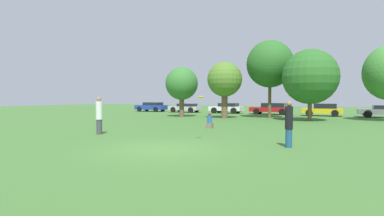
{
  "coord_description": "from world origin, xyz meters",
  "views": [
    {
      "loc": [
        6.05,
        -9.42,
        1.87
      ],
      "look_at": [
        -0.59,
        3.58,
        1.38
      ],
      "focal_mm": 28.63,
      "sensor_mm": 36.0,
      "label": 1
    }
  ],
  "objects_px": {
    "parked_car_blue": "(151,107)",
    "parked_car_yellow": "(323,109)",
    "bystander_sitting": "(210,122)",
    "person_thrower": "(99,115)",
    "parked_car_red": "(271,108)",
    "frisbee": "(201,97)",
    "tree_3": "(310,77)",
    "tree_0": "(182,84)",
    "tree_2": "(270,64)",
    "parked_car_white": "(227,108)",
    "tree_1": "(225,80)",
    "person_catcher": "(289,124)",
    "parked_car_silver": "(185,107)"
  },
  "relations": [
    {
      "from": "bystander_sitting",
      "to": "tree_3",
      "type": "relative_size",
      "value": 0.17
    },
    {
      "from": "bystander_sitting",
      "to": "parked_car_silver",
      "type": "bearing_deg",
      "value": 122.43
    },
    {
      "from": "tree_3",
      "to": "parked_car_red",
      "type": "height_order",
      "value": "tree_3"
    },
    {
      "from": "person_catcher",
      "to": "tree_2",
      "type": "bearing_deg",
      "value": -75.45
    },
    {
      "from": "person_thrower",
      "to": "parked_car_yellow",
      "type": "distance_m",
      "value": 23.93
    },
    {
      "from": "parked_car_red",
      "to": "parked_car_yellow",
      "type": "xyz_separation_m",
      "value": [
        5.41,
        -0.78,
        -0.01
      ]
    },
    {
      "from": "tree_3",
      "to": "parked_car_yellow",
      "type": "distance_m",
      "value": 8.32
    },
    {
      "from": "parked_car_white",
      "to": "parked_car_red",
      "type": "xyz_separation_m",
      "value": [
        5.34,
        -0.02,
        0.02
      ]
    },
    {
      "from": "person_thrower",
      "to": "parked_car_red",
      "type": "xyz_separation_m",
      "value": [
        3.65,
        22.93,
        -0.29
      ]
    },
    {
      "from": "frisbee",
      "to": "person_catcher",
      "type": "bearing_deg",
      "value": 0.76
    },
    {
      "from": "frisbee",
      "to": "tree_1",
      "type": "height_order",
      "value": "tree_1"
    },
    {
      "from": "tree_2",
      "to": "parked_car_white",
      "type": "distance_m",
      "value": 10.15
    },
    {
      "from": "parked_car_white",
      "to": "parked_car_yellow",
      "type": "relative_size",
      "value": 1.02
    },
    {
      "from": "tree_1",
      "to": "parked_car_yellow",
      "type": "distance_m",
      "value": 11.34
    },
    {
      "from": "parked_car_red",
      "to": "tree_0",
      "type": "bearing_deg",
      "value": 49.2
    },
    {
      "from": "tree_3",
      "to": "parked_car_yellow",
      "type": "relative_size",
      "value": 1.48
    },
    {
      "from": "parked_car_red",
      "to": "parked_car_yellow",
      "type": "height_order",
      "value": "same"
    },
    {
      "from": "tree_1",
      "to": "tree_3",
      "type": "bearing_deg",
      "value": 0.05
    },
    {
      "from": "tree_2",
      "to": "tree_0",
      "type": "bearing_deg",
      "value": -165.44
    },
    {
      "from": "frisbee",
      "to": "tree_2",
      "type": "height_order",
      "value": "tree_2"
    },
    {
      "from": "bystander_sitting",
      "to": "parked_car_yellow",
      "type": "distance_m",
      "value": 17.52
    },
    {
      "from": "person_thrower",
      "to": "parked_car_blue",
      "type": "bearing_deg",
      "value": 118.11
    },
    {
      "from": "person_catcher",
      "to": "parked_car_white",
      "type": "distance_m",
      "value": 25.37
    },
    {
      "from": "tree_3",
      "to": "parked_car_white",
      "type": "bearing_deg",
      "value": 140.12
    },
    {
      "from": "tree_1",
      "to": "tree_0",
      "type": "bearing_deg",
      "value": 179.03
    },
    {
      "from": "person_thrower",
      "to": "parked_car_red",
      "type": "height_order",
      "value": "person_thrower"
    },
    {
      "from": "parked_car_silver",
      "to": "parked_car_red",
      "type": "relative_size",
      "value": 0.89
    },
    {
      "from": "parked_car_red",
      "to": "tree_3",
      "type": "bearing_deg",
      "value": 117.89
    },
    {
      "from": "parked_car_blue",
      "to": "person_thrower",
      "type": "bearing_deg",
      "value": 116.68
    },
    {
      "from": "frisbee",
      "to": "bystander_sitting",
      "type": "xyz_separation_m",
      "value": [
        -1.97,
        5.39,
        -1.49
      ]
    },
    {
      "from": "person_catcher",
      "to": "parked_car_red",
      "type": "relative_size",
      "value": 0.38
    },
    {
      "from": "tree_1",
      "to": "parked_car_white",
      "type": "bearing_deg",
      "value": 109.3
    },
    {
      "from": "bystander_sitting",
      "to": "parked_car_white",
      "type": "height_order",
      "value": "parked_car_white"
    },
    {
      "from": "parked_car_blue",
      "to": "parked_car_yellow",
      "type": "bearing_deg",
      "value": 176.59
    },
    {
      "from": "frisbee",
      "to": "parked_car_red",
      "type": "relative_size",
      "value": 0.06
    },
    {
      "from": "parked_car_white",
      "to": "bystander_sitting",
      "type": "bearing_deg",
      "value": 105.23
    },
    {
      "from": "tree_3",
      "to": "person_thrower",
      "type": "bearing_deg",
      "value": -120.9
    },
    {
      "from": "person_catcher",
      "to": "parked_car_silver",
      "type": "distance_m",
      "value": 28.01
    },
    {
      "from": "tree_0",
      "to": "parked_car_yellow",
      "type": "height_order",
      "value": "tree_0"
    },
    {
      "from": "parked_car_blue",
      "to": "bystander_sitting",
      "type": "bearing_deg",
      "value": 131.18
    },
    {
      "from": "person_thrower",
      "to": "frisbee",
      "type": "relative_size",
      "value": 7.56
    },
    {
      "from": "tree_0",
      "to": "parked_car_red",
      "type": "height_order",
      "value": "tree_0"
    },
    {
      "from": "person_catcher",
      "to": "parked_car_blue",
      "type": "xyz_separation_m",
      "value": [
        -21.78,
        22.55,
        -0.23
      ]
    },
    {
      "from": "parked_car_white",
      "to": "parked_car_silver",
      "type": "bearing_deg",
      "value": 0.57
    },
    {
      "from": "bystander_sitting",
      "to": "tree_2",
      "type": "relative_size",
      "value": 0.14
    },
    {
      "from": "tree_3",
      "to": "parked_car_silver",
      "type": "distance_m",
      "value": 18.09
    },
    {
      "from": "person_thrower",
      "to": "parked_car_yellow",
      "type": "relative_size",
      "value": 0.49
    },
    {
      "from": "frisbee",
      "to": "parked_car_blue",
      "type": "distance_m",
      "value": 29.01
    },
    {
      "from": "tree_2",
      "to": "parked_car_red",
      "type": "xyz_separation_m",
      "value": [
        -1.25,
        6.41,
        -4.26
      ]
    },
    {
      "from": "tree_0",
      "to": "person_catcher",
      "type": "bearing_deg",
      "value": -48.82
    }
  ]
}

